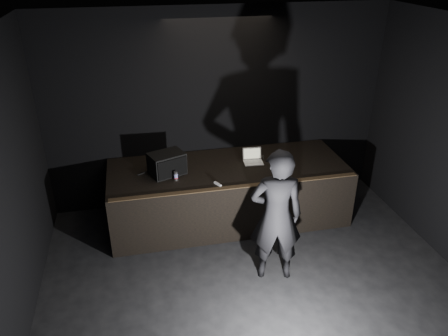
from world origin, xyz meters
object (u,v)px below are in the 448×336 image
stage_riser (228,192)px  beer_can (176,176)px  person (276,216)px  laptop (253,158)px  stage_monitor (167,164)px

stage_riser → beer_can: (-0.91, -0.29, 0.58)m
person → beer_can: bearing=-37.3°
beer_can → person: 1.81m
stage_riser → laptop: size_ratio=11.61×
stage_riser → beer_can: size_ratio=26.48×
stage_riser → laptop: laptop is taller
stage_riser → person: person is taller
person → stage_monitor: bearing=-39.7°
stage_monitor → beer_can: size_ratio=4.26×
stage_monitor → beer_can: (0.11, -0.25, -0.11)m
person → laptop: bearing=-84.6°
stage_monitor → laptop: stage_monitor is taller
laptop → person: (-0.15, -1.72, -0.05)m
stage_riser → stage_monitor: (-1.02, -0.04, 0.68)m
stage_monitor → laptop: 1.49m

